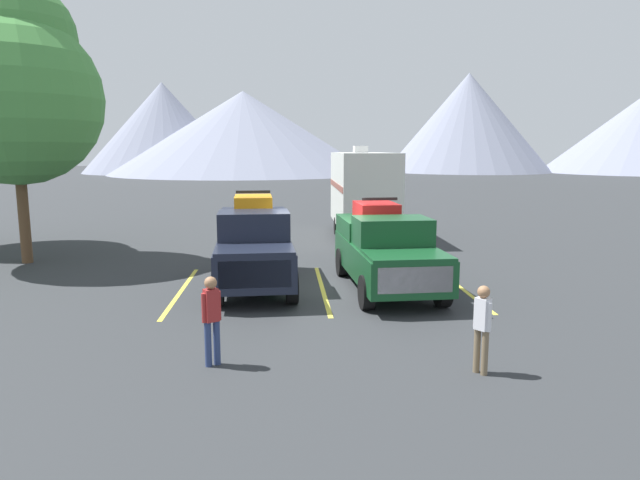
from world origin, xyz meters
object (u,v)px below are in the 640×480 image
object	(u,v)px
pickup_truck_b	(385,248)
person_b	(212,315)
pickup_truck_a	(254,243)
person_a	(482,323)
camper_trailer_a	(363,189)

from	to	relation	value
pickup_truck_b	person_b	world-z (taller)	pickup_truck_b
pickup_truck_a	pickup_truck_b	bearing A→B (deg)	-8.06
person_a	person_b	size ratio (longest dim) A/B	0.96
pickup_truck_b	camper_trailer_a	world-z (taller)	camper_trailer_a
pickup_truck_a	camper_trailer_a	bearing A→B (deg)	63.77
pickup_truck_a	person_a	xyz separation A→B (m)	(4.15, -6.63, -0.31)
pickup_truck_a	pickup_truck_b	size ratio (longest dim) A/B	0.98
pickup_truck_a	pickup_truck_b	distance (m)	3.65
pickup_truck_b	person_b	distance (m)	6.80
camper_trailer_a	pickup_truck_a	bearing A→B (deg)	-116.23
pickup_truck_a	pickup_truck_b	world-z (taller)	pickup_truck_a
pickup_truck_b	person_b	bearing A→B (deg)	-126.73
person_a	pickup_truck_a	bearing A→B (deg)	122.05
person_b	pickup_truck_b	bearing A→B (deg)	53.27
camper_trailer_a	person_b	bearing A→B (deg)	-107.92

